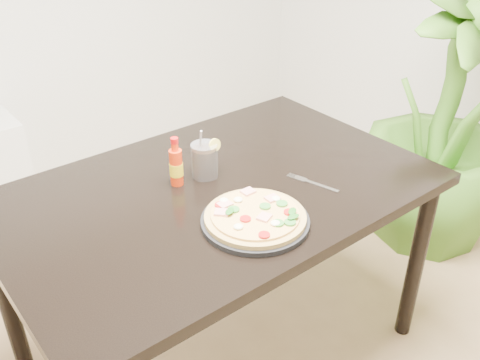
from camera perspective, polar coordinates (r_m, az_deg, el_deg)
dining_table at (r=1.79m, az=-2.40°, el=-2.96°), size 1.40×0.90×0.75m
plate at (r=1.56m, az=1.63°, el=-4.42°), size 0.32×0.32×0.02m
pizza at (r=1.55m, az=1.63°, el=-3.82°), size 0.30×0.30×0.03m
hot_sauce_bottle at (r=1.73m, az=-6.83°, el=1.47°), size 0.05×0.05×0.17m
cola_cup at (r=1.78m, az=-3.79°, el=2.04°), size 0.10×0.09×0.18m
fork at (r=1.77m, az=7.58°, el=-0.27°), size 0.07×0.19×0.00m
houseplant at (r=2.66m, az=21.10°, el=6.19°), size 0.88×0.88×1.29m
plant_pot at (r=2.90m, az=19.16°, el=-3.41°), size 0.28×0.28×0.22m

